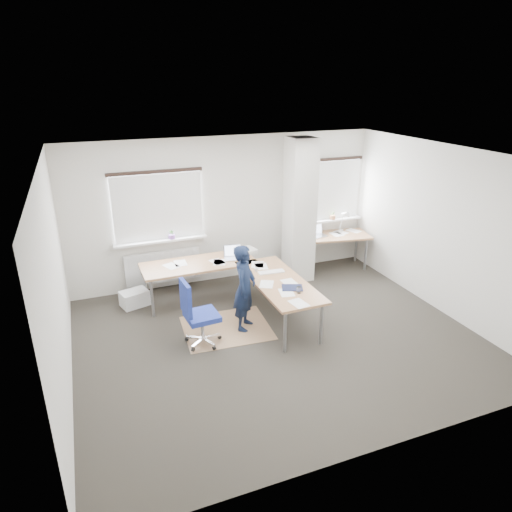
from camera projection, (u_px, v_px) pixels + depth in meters
name	position (u px, v px, depth m)	size (l,w,h in m)	color
ground	(277.00, 338.00, 7.11)	(6.00, 6.00, 0.00)	#2B2722
room_shell	(278.00, 221.00, 6.92)	(6.04, 5.04, 2.82)	silver
floor_mat	(227.00, 328.00, 7.38)	(1.36, 1.15, 0.01)	#987352
white_crate	(135.00, 298.00, 8.06)	(0.46, 0.32, 0.28)	white
desk_main	(239.00, 272.00, 7.75)	(2.43, 2.60, 0.96)	brown
desk_side	(335.00, 237.00, 9.48)	(1.50, 0.93, 1.22)	brown
task_chair	(200.00, 327.00, 6.84)	(0.58, 0.57, 1.07)	navy
person	(245.00, 288.00, 7.15)	(0.52, 0.34, 1.41)	black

